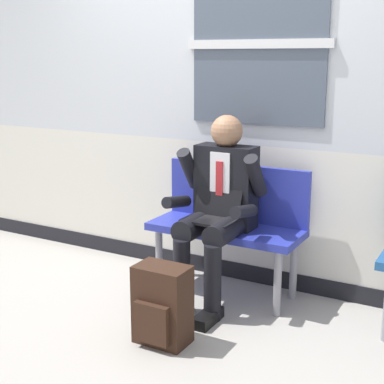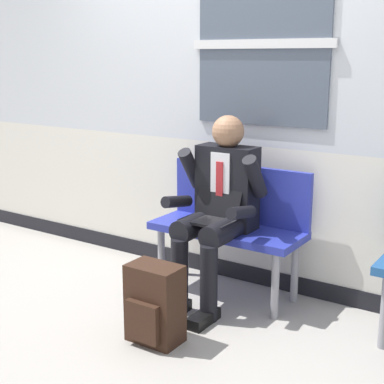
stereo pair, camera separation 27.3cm
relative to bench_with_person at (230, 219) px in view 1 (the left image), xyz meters
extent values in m
plane|color=#9E9991|center=(-0.30, -0.32, -0.52)|extent=(18.00, 18.00, 0.00)
cube|color=silver|center=(-0.30, 0.28, 1.32)|extent=(5.10, 0.12, 1.68)
cube|color=silver|center=(-0.30, 0.28, 0.04)|extent=(5.10, 0.12, 0.88)
cube|color=black|center=(-0.30, 0.28, -0.46)|extent=(5.10, 0.14, 0.12)
cube|color=#4C5666|center=(0.08, 0.21, 1.16)|extent=(0.96, 0.02, 1.06)
cube|color=silver|center=(0.08, 0.20, 1.16)|extent=(1.04, 0.03, 0.06)
cube|color=#28339E|center=(0.00, -0.07, -0.06)|extent=(1.04, 0.42, 0.05)
cube|color=#28339E|center=(0.00, 0.11, 0.16)|extent=(1.04, 0.04, 0.39)
cylinder|color=gray|center=(-0.44, -0.22, -0.30)|extent=(0.05, 0.05, 0.44)
cylinder|color=gray|center=(-0.44, 0.08, -0.30)|extent=(0.05, 0.05, 0.44)
cylinder|color=gray|center=(0.44, -0.22, -0.30)|extent=(0.05, 0.05, 0.44)
cylinder|color=gray|center=(0.44, 0.08, -0.30)|extent=(0.05, 0.05, 0.44)
cylinder|color=black|center=(-0.11, -0.28, 0.01)|extent=(0.15, 0.40, 0.15)
cylinder|color=black|center=(-0.11, -0.47, -0.28)|extent=(0.11, 0.11, 0.49)
cube|color=black|center=(-0.11, -0.53, -0.49)|extent=(0.10, 0.26, 0.07)
cylinder|color=black|center=(0.11, -0.28, 0.01)|extent=(0.15, 0.40, 0.15)
cylinder|color=black|center=(0.11, -0.47, -0.28)|extent=(0.11, 0.11, 0.49)
cube|color=black|center=(0.11, -0.53, -0.49)|extent=(0.10, 0.26, 0.07)
cube|color=black|center=(0.00, -0.07, 0.24)|extent=(0.40, 0.18, 0.55)
cube|color=silver|center=(0.00, -0.16, 0.29)|extent=(0.14, 0.01, 0.38)
cube|color=#B22328|center=(0.00, -0.17, 0.26)|extent=(0.05, 0.01, 0.33)
sphere|color=#9E7051|center=(0.00, -0.07, 0.61)|extent=(0.21, 0.21, 0.21)
cylinder|color=black|center=(-0.24, -0.14, 0.35)|extent=(0.09, 0.25, 0.30)
cylinder|color=black|center=(-0.24, -0.31, 0.16)|extent=(0.08, 0.27, 0.12)
cylinder|color=black|center=(0.24, -0.14, 0.35)|extent=(0.09, 0.25, 0.30)
cylinder|color=black|center=(0.24, -0.31, 0.16)|extent=(0.08, 0.27, 0.12)
cube|color=black|center=(0.00, -0.31, 0.06)|extent=(0.32, 0.22, 0.02)
cube|color=black|center=(0.00, -0.18, 0.17)|extent=(0.32, 0.08, 0.21)
cube|color=#331E14|center=(-0.01, -0.86, -0.29)|extent=(0.31, 0.20, 0.46)
cube|color=#331E14|center=(-0.01, -0.98, -0.36)|extent=(0.21, 0.04, 0.23)
camera|label=1|loc=(1.60, -3.39, 1.09)|focal=53.17mm
camera|label=2|loc=(1.84, -3.25, 1.09)|focal=53.17mm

